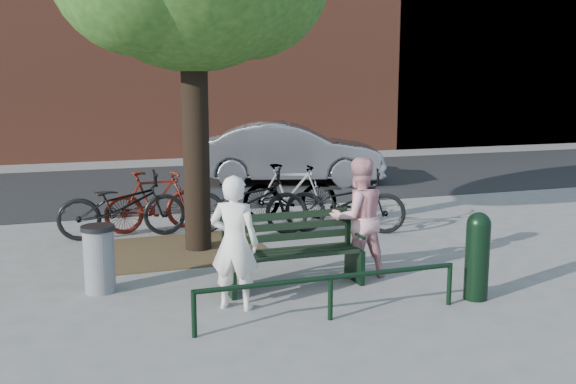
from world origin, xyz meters
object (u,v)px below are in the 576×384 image
object	(u,v)px
park_bench	(292,249)
person_right	(358,218)
person_left	(234,243)
parked_car	(290,153)
bicycle_c	(245,201)
bollard	(477,253)
litter_bin	(99,258)

from	to	relation	value
park_bench	person_right	size ratio (longest dim) A/B	1.08
person_left	parked_car	size ratio (longest dim) A/B	0.33
person_left	bicycle_c	distance (m)	3.67
bollard	parked_car	size ratio (longest dim) A/B	0.23
bollard	parked_car	world-z (taller)	parked_car
person_right	parked_car	bearing A→B (deg)	-102.23
bicycle_c	bollard	bearing A→B (deg)	-135.49
bicycle_c	parked_car	xyz separation A→B (m)	(2.47, 4.86, 0.21)
litter_bin	parked_car	world-z (taller)	parked_car
park_bench	parked_car	bearing A→B (deg)	71.25
bollard	bicycle_c	bearing A→B (deg)	112.93
bollard	person_left	bearing A→B (deg)	167.61
litter_bin	park_bench	bearing A→B (deg)	-12.57
person_right	park_bench	bearing A→B (deg)	4.42
person_right	bicycle_c	size ratio (longest dim) A/B	0.75
bollard	parked_car	bearing A→B (deg)	85.39
park_bench	person_left	distance (m)	1.11
park_bench	person_left	world-z (taller)	person_left
litter_bin	person_right	bearing A→B (deg)	-7.80
litter_bin	bicycle_c	bearing A→B (deg)	43.61
person_right	litter_bin	size ratio (longest dim) A/B	1.91
bicycle_c	parked_car	world-z (taller)	parked_car
bicycle_c	parked_car	size ratio (longest dim) A/B	0.46
person_left	litter_bin	xyz separation A→B (m)	(-1.44, 1.11, -0.35)
park_bench	person_right	distance (m)	1.01
person_left	bollard	xyz separation A→B (m)	(2.81, -0.62, -0.21)
person_right	parked_car	size ratio (longest dim) A/B	0.34
park_bench	bollard	world-z (taller)	bollard
park_bench	bollard	distance (m)	2.27
person_left	bicycle_c	xyz separation A→B (m)	(1.07, 3.50, -0.22)
bollard	bicycle_c	xyz separation A→B (m)	(-1.74, 4.12, -0.01)
person_left	person_right	xyz separation A→B (m)	(1.85, 0.66, 0.03)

